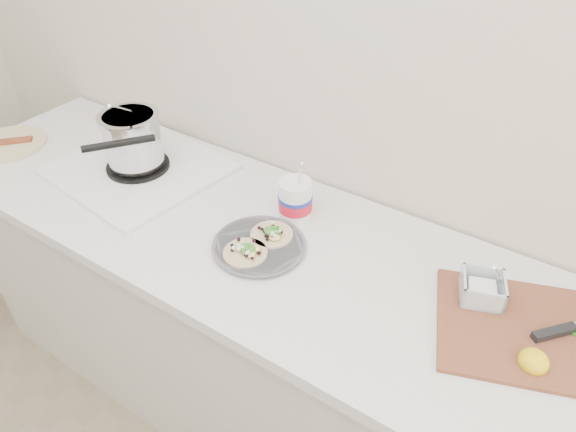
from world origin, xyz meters
The scene contains 6 objects.
counter centered at (0.00, 1.43, 0.45)m, with size 2.44×0.66×0.90m.
stove centered at (-0.58, 1.47, 0.98)m, with size 0.57×0.53×0.25m.
taco_plate centered at (-0.01, 1.37, 0.92)m, with size 0.26×0.26×0.04m.
tub centered at (0.00, 1.55, 0.97)m, with size 0.10×0.10×0.22m.
cutboard centered at (0.70, 1.49, 0.92)m, with size 0.54×0.45×0.07m.
bacon_plate centered at (-1.10, 1.32, 0.91)m, with size 0.27×0.27×0.02m.
Camera 1 is at (0.65, 0.52, 1.83)m, focal length 32.00 mm.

